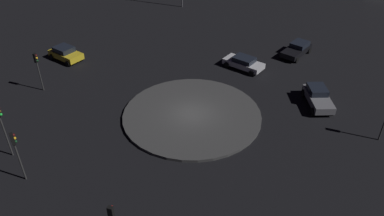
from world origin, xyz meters
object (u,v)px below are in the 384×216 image
(car_yellow, at_px, (65,53))
(traffic_light_southwest, at_px, (1,122))
(car_black, at_px, (297,49))
(car_grey, at_px, (318,97))
(car_silver, at_px, (244,63))
(traffic_light_southwest_near, at_px, (37,64))
(traffic_light_south, at_px, (16,147))

(car_yellow, distance_m, traffic_light_southwest, 16.14)
(car_black, relative_size, traffic_light_southwest, 0.95)
(car_grey, height_order, car_yellow, car_grey)
(car_silver, bearing_deg, traffic_light_southwest_near, -129.67)
(car_yellow, bearing_deg, car_black, 38.90)
(car_grey, xyz_separation_m, car_black, (-6.30, 7.93, -0.08))
(car_grey, distance_m, traffic_light_south, 25.20)
(car_yellow, xyz_separation_m, traffic_light_southwest_near, (3.94, -5.19, 2.04))
(car_black, height_order, car_silver, car_black)
(traffic_light_south, bearing_deg, car_black, 6.55)
(car_silver, bearing_deg, car_grey, -11.07)
(car_yellow, height_order, traffic_light_south, traffic_light_south)
(car_yellow, distance_m, traffic_light_south, 18.75)
(car_yellow, xyz_separation_m, car_black, (18.79, 17.84, -0.06))
(car_yellow, bearing_deg, car_silver, 30.17)
(traffic_light_south, distance_m, traffic_light_southwest_near, 12.28)
(car_silver, distance_m, traffic_light_southwest_near, 20.48)
(car_grey, bearing_deg, traffic_light_southwest, -76.11)
(traffic_light_southwest, xyz_separation_m, traffic_light_south, (3.13, -0.65, -0.26))
(car_silver, xyz_separation_m, traffic_light_southwest, (-5.42, -23.04, 2.48))
(car_black, height_order, traffic_light_southwest_near, traffic_light_southwest_near)
(car_grey, bearing_deg, car_black, 175.84)
(car_yellow, distance_m, traffic_light_southwest_near, 6.83)
(car_grey, height_order, traffic_light_south, traffic_light_south)
(car_black, distance_m, traffic_light_southwest_near, 27.49)
(traffic_light_southwest, height_order, traffic_light_south, traffic_light_southwest)
(car_yellow, height_order, traffic_light_southwest_near, traffic_light_southwest_near)
(car_black, distance_m, car_silver, 7.20)
(car_yellow, relative_size, traffic_light_southwest_near, 1.01)
(traffic_light_southwest_near, bearing_deg, car_silver, 29.10)
(traffic_light_southwest_near, bearing_deg, traffic_light_southwest, -69.11)
(traffic_light_southwest, distance_m, traffic_light_south, 3.21)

